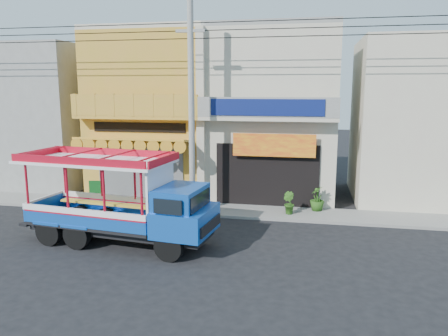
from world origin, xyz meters
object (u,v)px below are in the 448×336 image
green_sign (97,195)px  songthaew_truck (131,202)px  utility_pole (195,96)px  potted_plant_b (289,203)px  potted_plant_c (317,198)px

green_sign → songthaew_truck: bearing=-50.9°
utility_pole → green_sign: (-4.72, 0.32, -4.45)m
songthaew_truck → potted_plant_b: (5.10, 4.51, -0.94)m
utility_pole → songthaew_truck: bearing=-106.8°
potted_plant_b → potted_plant_c: size_ratio=0.86×
utility_pole → potted_plant_c: bearing=13.7°
green_sign → potted_plant_c: (9.80, 0.92, 0.08)m
songthaew_truck → potted_plant_b: bearing=41.5°
utility_pole → green_sign: 6.49m
songthaew_truck → utility_pole: bearing=73.2°
songthaew_truck → potted_plant_c: (6.29, 5.25, -0.87)m
songthaew_truck → green_sign: (-3.51, 4.33, -0.95)m
utility_pole → potted_plant_b: 5.93m
utility_pole → green_sign: utility_pole is taller
green_sign → potted_plant_c: size_ratio=1.02×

